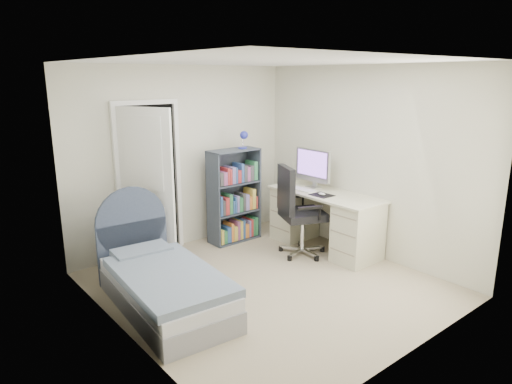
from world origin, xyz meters
TOP-DOWN VIEW (x-y plane):
  - room_shell at (0.00, 0.00)m, footprint 3.50×3.70m
  - door at (-0.70, 1.54)m, footprint 0.92×0.75m
  - bed at (-1.17, 0.34)m, footprint 1.00×1.89m
  - nightstand at (-1.08, 1.38)m, footprint 0.36×0.36m
  - floor_lamp at (-0.87, 1.67)m, footprint 0.22×0.22m
  - bookcase at (0.62, 1.45)m, footprint 0.76×0.32m
  - desk at (1.37, 0.40)m, footprint 0.66×1.65m
  - office_chair at (0.90, 0.47)m, footprint 0.71×0.72m

SIDE VIEW (x-z plane):
  - bed at x=-1.17m, z-range -0.31..0.82m
  - nightstand at x=-1.08m, z-range 0.08..0.62m
  - desk at x=1.37m, z-range -0.24..1.12m
  - bookcase at x=0.62m, z-range -0.19..1.41m
  - floor_lamp at x=-0.87m, z-range -0.14..1.42m
  - office_chair at x=0.90m, z-range 0.06..1.28m
  - door at x=-0.70m, z-range 0.00..2.06m
  - room_shell at x=0.00m, z-range -0.05..2.55m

